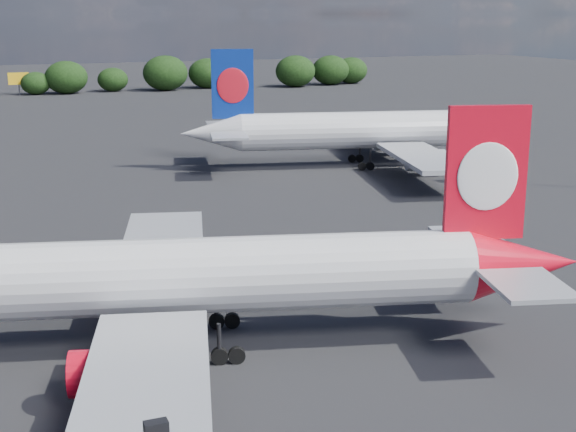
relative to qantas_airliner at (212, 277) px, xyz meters
name	(u,v)px	position (x,y,z in m)	size (l,w,h in m)	color
qantas_airliner	(212,277)	(0.00, 0.00, 0.00)	(43.68, 41.85, 14.44)	silver
china_southern_airliner	(368,131)	(36.25, 49.60, 0.29)	(46.82, 44.81, 15.41)	silver
billboard_yellow	(19,79)	(0.47, 168.93, -0.53)	(5.00, 0.30, 5.50)	yellow
horizon_treeline	(7,79)	(-2.33, 166.71, -0.38)	(203.74, 16.17, 9.16)	black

